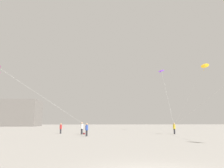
# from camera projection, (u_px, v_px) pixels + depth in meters

# --- Properties ---
(person_in_white) EXTENTS (0.40, 0.40, 1.85)m
(person_in_white) POSITION_uv_depth(u_px,v_px,m) (82.00, 128.00, 31.38)
(person_in_white) COLOR #2D2D33
(person_in_white) RESTS_ON ground_plane
(person_in_blue) EXTENTS (0.38, 0.38, 1.73)m
(person_in_blue) POSITION_uv_depth(u_px,v_px,m) (87.00, 129.00, 27.39)
(person_in_blue) COLOR #2D2D33
(person_in_blue) RESTS_ON ground_plane
(person_in_red) EXTENTS (0.36, 0.36, 1.67)m
(person_in_red) POSITION_uv_depth(u_px,v_px,m) (61.00, 128.00, 33.33)
(person_in_red) COLOR #2D2D33
(person_in_red) RESTS_ON ground_plane
(person_in_yellow) EXTENTS (0.38, 0.38, 1.74)m
(person_in_yellow) POSITION_uv_depth(u_px,v_px,m) (174.00, 128.00, 32.20)
(person_in_yellow) COLOR #2D2D33
(person_in_yellow) RESTS_ON ground_plane
(kite_amber_diamond) EXTENTS (4.21, 4.93, 9.25)m
(kite_amber_diamond) POSITION_uv_depth(u_px,v_px,m) (205.00, 66.00, 30.10)
(kite_amber_diamond) COLOR yellow
(kite_violet_diamond) EXTENTS (3.71, 13.54, 12.68)m
(kite_violet_diamond) POSITION_uv_depth(u_px,v_px,m) (161.00, 71.00, 46.98)
(kite_violet_diamond) COLOR purple
(building_left_hall) EXTENTS (23.47, 12.73, 11.27)m
(building_left_hall) POSITION_uv_depth(u_px,v_px,m) (12.00, 113.00, 88.96)
(building_left_hall) COLOR gray
(building_left_hall) RESTS_ON ground_plane
(handbag_beside_flyer) EXTENTS (0.35, 0.29, 0.24)m
(handbag_beside_flyer) POSITION_uv_depth(u_px,v_px,m) (84.00, 134.00, 31.35)
(handbag_beside_flyer) COLOR maroon
(handbag_beside_flyer) RESTS_ON ground_plane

